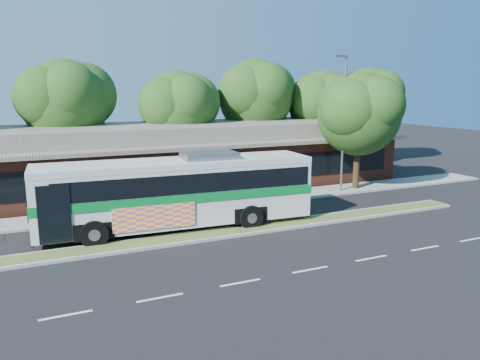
# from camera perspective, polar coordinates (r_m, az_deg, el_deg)

# --- Properties ---
(ground) EXTENTS (120.00, 120.00, 0.00)m
(ground) POSITION_cam_1_polar(r_m,az_deg,el_deg) (22.87, 1.68, -6.61)
(ground) COLOR black
(ground) RESTS_ON ground
(median_strip) EXTENTS (26.00, 1.10, 0.15)m
(median_strip) POSITION_cam_1_polar(r_m,az_deg,el_deg) (23.36, 1.03, -6.03)
(median_strip) COLOR #435724
(median_strip) RESTS_ON ground
(sidewalk) EXTENTS (44.00, 2.60, 0.12)m
(sidewalk) POSITION_cam_1_polar(r_m,az_deg,el_deg) (28.51, -4.03, -2.93)
(sidewalk) COLOR gray
(sidewalk) RESTS_ON ground
(plaza_building) EXTENTS (33.20, 11.20, 4.45)m
(plaza_building) POSITION_cam_1_polar(r_m,az_deg,el_deg) (34.26, -7.97, 2.89)
(plaza_building) COLOR brown
(plaza_building) RESTS_ON ground
(lamp_post) EXTENTS (0.93, 0.18, 9.07)m
(lamp_post) POSITION_cam_1_polar(r_m,az_deg,el_deg) (32.02, 12.48, 7.16)
(lamp_post) COLOR slate
(lamp_post) RESTS_ON ground
(tree_bg_b) EXTENTS (6.69, 6.00, 9.00)m
(tree_bg_b) POSITION_cam_1_polar(r_m,az_deg,el_deg) (35.81, -19.89, 9.15)
(tree_bg_b) COLOR black
(tree_bg_b) RESTS_ON ground
(tree_bg_c) EXTENTS (6.24, 5.60, 8.26)m
(tree_bg_c) POSITION_cam_1_polar(r_m,az_deg,el_deg) (36.41, -6.96, 8.87)
(tree_bg_c) COLOR black
(tree_bg_c) RESTS_ON ground
(tree_bg_d) EXTENTS (6.91, 6.20, 9.37)m
(tree_bg_d) POSITION_cam_1_polar(r_m,az_deg,el_deg) (40.01, 2.36, 10.32)
(tree_bg_d) COLOR black
(tree_bg_d) RESTS_ON ground
(tree_bg_e) EXTENTS (6.47, 5.80, 8.50)m
(tree_bg_e) POSITION_cam_1_polar(r_m,az_deg,el_deg) (42.23, 10.33, 9.27)
(tree_bg_e) COLOR black
(tree_bg_e) RESTS_ON ground
(tree_bg_f) EXTENTS (6.69, 6.00, 8.92)m
(tree_bg_f) POSITION_cam_1_polar(r_m,az_deg,el_deg) (46.68, 15.79, 9.59)
(tree_bg_f) COLOR black
(tree_bg_f) RESTS_ON ground
(transit_bus) EXTENTS (13.71, 3.72, 3.81)m
(transit_bus) POSITION_cam_1_polar(r_m,az_deg,el_deg) (23.41, -7.50, -0.92)
(transit_bus) COLOR silver
(transit_bus) RESTS_ON ground
(sidewalk_tree) EXTENTS (6.30, 5.65, 8.08)m
(sidewalk_tree) POSITION_cam_1_polar(r_m,az_deg,el_deg) (33.40, 14.72, 8.05)
(sidewalk_tree) COLOR black
(sidewalk_tree) RESTS_ON ground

